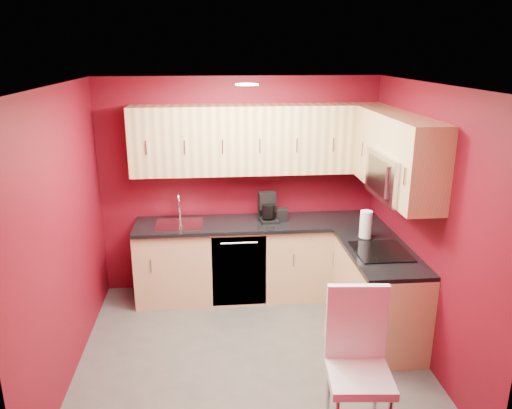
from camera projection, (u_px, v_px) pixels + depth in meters
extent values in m
plane|color=#54514E|center=(251.00, 353.00, 4.77)|extent=(3.20, 3.20, 0.00)
plane|color=white|center=(250.00, 85.00, 4.02)|extent=(3.20, 3.20, 0.00)
plane|color=#620917|center=(240.00, 186.00, 5.82)|extent=(3.20, 0.00, 3.20)
plane|color=#620917|center=(271.00, 317.00, 2.97)|extent=(3.20, 0.00, 3.20)
plane|color=#620917|center=(64.00, 236.00, 4.25)|extent=(0.00, 3.00, 3.00)
plane|color=#620917|center=(425.00, 225.00, 4.54)|extent=(0.00, 3.00, 3.00)
cube|color=tan|center=(259.00, 260.00, 5.80)|extent=(2.80, 0.60, 0.87)
cube|color=tan|center=(378.00, 294.00, 4.99)|extent=(0.60, 1.30, 0.87)
cube|color=black|center=(259.00, 223.00, 5.65)|extent=(2.80, 0.63, 0.04)
cube|color=black|center=(380.00, 252.00, 4.84)|extent=(0.63, 1.27, 0.04)
cube|color=#E1C77F|center=(258.00, 139.00, 5.50)|extent=(2.80, 0.35, 0.75)
cube|color=#E1C77F|center=(380.00, 145.00, 5.17)|extent=(0.35, 0.57, 0.75)
cube|color=#E1C77F|center=(427.00, 171.00, 4.08)|extent=(0.35, 0.22, 0.75)
cube|color=#E1C77F|center=(406.00, 136.00, 4.48)|extent=(0.35, 0.76, 0.33)
cube|color=silver|center=(400.00, 176.00, 4.59)|extent=(0.40, 0.76, 0.42)
cube|color=black|center=(380.00, 177.00, 4.57)|extent=(0.02, 0.62, 0.33)
cylinder|color=silver|center=(386.00, 183.00, 4.35)|extent=(0.02, 0.02, 0.29)
cube|color=black|center=(381.00, 251.00, 4.80)|extent=(0.50, 0.55, 0.01)
cube|color=silver|center=(179.00, 225.00, 5.56)|extent=(0.52, 0.42, 0.02)
cylinder|color=silver|center=(179.00, 208.00, 5.71)|extent=(0.02, 0.02, 0.26)
torus|color=silver|center=(179.00, 199.00, 5.60)|extent=(0.02, 0.16, 0.16)
cylinder|color=silver|center=(179.00, 206.00, 5.55)|extent=(0.02, 0.02, 0.12)
cube|color=black|center=(239.00, 271.00, 5.50)|extent=(0.60, 0.02, 0.82)
cylinder|color=white|center=(247.00, 84.00, 4.31)|extent=(0.20, 0.20, 0.01)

